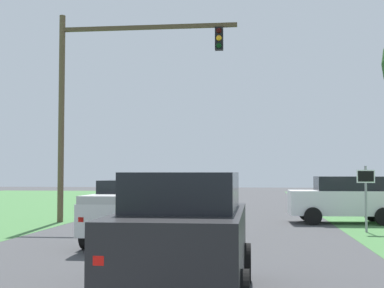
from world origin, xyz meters
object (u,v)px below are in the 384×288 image
(red_suv_near, at_px, (184,232))
(pickup_truck_lead, at_px, (136,209))
(traffic_light, at_px, (104,86))
(crossing_suv_far, at_px, (345,199))
(keep_moving_sign, at_px, (366,190))

(red_suv_near, bearing_deg, pickup_truck_lead, 108.52)
(traffic_light, xyz_separation_m, crossing_suv_far, (9.58, 0.80, -4.55))
(red_suv_near, bearing_deg, keep_moving_sign, 64.78)
(red_suv_near, xyz_separation_m, pickup_truck_lead, (-2.31, 6.88, -0.11))
(traffic_light, bearing_deg, red_suv_near, -68.85)
(traffic_light, height_order, crossing_suv_far, traffic_light)
(red_suv_near, xyz_separation_m, crossing_suv_far, (4.65, 13.56, -0.09))
(red_suv_near, distance_m, keep_moving_sign, 11.36)
(pickup_truck_lead, height_order, traffic_light, traffic_light)
(traffic_light, relative_size, keep_moving_sign, 3.80)
(red_suv_near, height_order, pickup_truck_lead, red_suv_near)
(pickup_truck_lead, height_order, crossing_suv_far, crossing_suv_far)
(red_suv_near, xyz_separation_m, keep_moving_sign, (4.84, 10.27, 0.38))
(pickup_truck_lead, height_order, keep_moving_sign, keep_moving_sign)
(keep_moving_sign, xyz_separation_m, crossing_suv_far, (-0.19, 3.29, -0.46))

